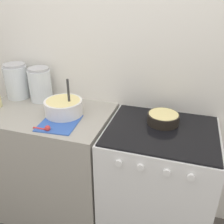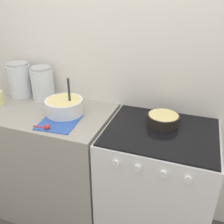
# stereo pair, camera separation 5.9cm
# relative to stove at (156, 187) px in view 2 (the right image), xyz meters

# --- Properties ---
(wall_back) EXTENTS (4.84, 0.05, 2.40)m
(wall_back) POSITION_rel_stove_xyz_m (-0.36, 0.32, 0.74)
(wall_back) COLOR white
(wall_back) RESTS_ON ground_plane
(countertop_cabinet) EXTENTS (0.92, 0.58, 0.92)m
(countertop_cabinet) POSITION_rel_stove_xyz_m (-0.82, 0.00, 0.00)
(countertop_cabinet) COLOR #9E998E
(countertop_cabinet) RESTS_ON ground_plane
(stove) EXTENTS (0.70, 0.60, 0.92)m
(stove) POSITION_rel_stove_xyz_m (0.00, 0.00, 0.00)
(stove) COLOR silver
(stove) RESTS_ON ground_plane
(mixing_bowl) EXTENTS (0.26, 0.26, 0.26)m
(mixing_bowl) POSITION_rel_stove_xyz_m (-0.67, 0.00, 0.52)
(mixing_bowl) COLOR white
(mixing_bowl) RESTS_ON countertop_cabinet
(baking_pan) EXTENTS (0.20, 0.20, 0.07)m
(baking_pan) POSITION_rel_stove_xyz_m (-0.01, 0.09, 0.50)
(baking_pan) COLOR black
(baking_pan) RESTS_ON stove
(storage_jar_left) EXTENTS (0.18, 0.18, 0.27)m
(storage_jar_left) POSITION_rel_stove_xyz_m (-1.16, 0.18, 0.58)
(storage_jar_left) COLOR silver
(storage_jar_left) RESTS_ON countertop_cabinet
(storage_jar_middle) EXTENTS (0.17, 0.17, 0.26)m
(storage_jar_middle) POSITION_rel_stove_xyz_m (-0.95, 0.18, 0.57)
(storage_jar_middle) COLOR silver
(storage_jar_middle) RESTS_ON countertop_cabinet
(recipe_page) EXTENTS (0.26, 0.29, 0.01)m
(recipe_page) POSITION_rel_stove_xyz_m (-0.64, -0.12, 0.46)
(recipe_page) COLOR #3359B2
(recipe_page) RESTS_ON countertop_cabinet
(measuring_spoon) EXTENTS (0.12, 0.04, 0.04)m
(measuring_spoon) POSITION_rel_stove_xyz_m (-0.68, -0.22, 0.48)
(measuring_spoon) COLOR red
(measuring_spoon) RESTS_ON countertop_cabinet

